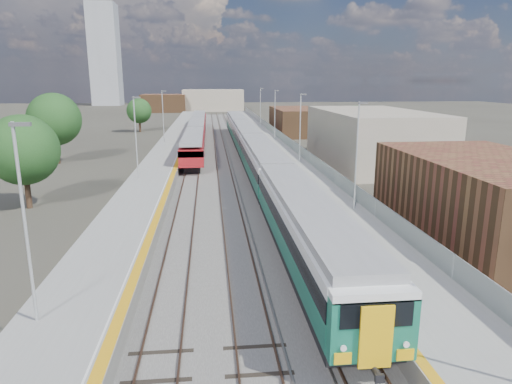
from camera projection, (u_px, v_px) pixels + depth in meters
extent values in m
plane|color=#47443A|center=(237.00, 159.00, 59.13)|extent=(320.00, 320.00, 0.00)
cube|color=#565451|center=(219.00, 156.00, 61.31)|extent=(10.50, 155.00, 0.06)
cube|color=#4C3323|center=(241.00, 152.00, 64.01)|extent=(0.07, 160.00, 0.14)
cube|color=#4C3323|center=(251.00, 152.00, 64.15)|extent=(0.07, 160.00, 0.14)
cube|color=#4C3323|center=(216.00, 153.00, 63.66)|extent=(0.07, 160.00, 0.14)
cube|color=#4C3323|center=(226.00, 152.00, 63.81)|extent=(0.07, 160.00, 0.14)
cube|color=#4C3323|center=(190.00, 153.00, 63.32)|extent=(0.07, 160.00, 0.14)
cube|color=#4C3323|center=(201.00, 153.00, 63.46)|extent=(0.07, 160.00, 0.14)
cube|color=gray|center=(238.00, 152.00, 63.98)|extent=(0.08, 160.00, 0.10)
cube|color=gray|center=(228.00, 152.00, 63.84)|extent=(0.08, 160.00, 0.10)
cube|color=slate|center=(275.00, 152.00, 61.94)|extent=(4.70, 155.00, 1.00)
cube|color=gray|center=(275.00, 148.00, 61.82)|extent=(4.70, 155.00, 0.03)
cube|color=orange|center=(259.00, 148.00, 61.61)|extent=(0.40, 155.00, 0.01)
cube|color=gray|center=(291.00, 143.00, 61.90)|extent=(0.06, 155.00, 1.20)
cylinder|color=#9EA0A3|center=(356.00, 156.00, 31.59)|extent=(0.12, 0.12, 7.50)
cube|color=#4C4C4F|center=(363.00, 103.00, 30.75)|extent=(0.70, 0.18, 0.14)
cylinder|color=#9EA0A3|center=(300.00, 128.00, 50.92)|extent=(0.12, 0.12, 7.50)
cube|color=#4C4C4F|center=(303.00, 94.00, 50.08)|extent=(0.70, 0.18, 0.14)
cylinder|color=#9EA0A3|center=(275.00, 115.00, 70.25)|extent=(0.12, 0.12, 7.50)
cube|color=#4C4C4F|center=(277.00, 91.00, 69.40)|extent=(0.70, 0.18, 0.14)
cylinder|color=#9EA0A3|center=(260.00, 107.00, 89.57)|extent=(0.12, 0.12, 7.50)
cube|color=#4C4C4F|center=(262.00, 88.00, 88.73)|extent=(0.70, 0.18, 0.14)
cube|color=slate|center=(168.00, 153.00, 60.53)|extent=(4.30, 155.00, 1.00)
cube|color=gray|center=(168.00, 150.00, 60.41)|extent=(4.30, 155.00, 0.03)
cube|color=orange|center=(182.00, 149.00, 60.59)|extent=(0.45, 155.00, 0.01)
cube|color=silver|center=(180.00, 149.00, 60.56)|extent=(0.08, 155.00, 0.01)
cylinder|color=#9EA0A3|center=(25.00, 226.00, 16.40)|extent=(0.12, 0.12, 7.50)
cube|color=#4C4C4F|center=(20.00, 124.00, 15.56)|extent=(0.70, 0.18, 0.14)
cylinder|color=#9EA0A3|center=(136.00, 138.00, 41.52)|extent=(0.12, 0.12, 7.50)
cube|color=#4C4C4F|center=(136.00, 97.00, 40.68)|extent=(0.70, 0.18, 0.14)
cylinder|color=#9EA0A3|center=(163.00, 117.00, 66.65)|extent=(0.12, 0.12, 7.50)
cube|color=#4C4C4F|center=(164.00, 91.00, 65.81)|extent=(0.70, 0.18, 0.14)
cube|color=brown|center=(488.00, 198.00, 28.97)|extent=(9.00, 16.00, 5.20)
cube|color=gray|center=(371.00, 137.00, 55.12)|extent=(11.00, 22.00, 6.40)
cube|color=brown|center=(296.00, 121.00, 86.90)|extent=(8.00, 18.00, 4.80)
cube|color=gray|center=(213.00, 100.00, 154.74)|extent=(20.00, 14.00, 7.00)
cube|color=brown|center=(164.00, 103.00, 148.49)|extent=(14.00, 12.00, 5.60)
cube|color=gray|center=(105.00, 55.00, 185.23)|extent=(11.00, 11.00, 40.00)
cube|color=black|center=(305.00, 251.00, 24.70)|extent=(2.77, 19.88, 0.47)
cube|color=#10533D|center=(306.00, 237.00, 24.51)|extent=(2.87, 19.88, 1.16)
cube|color=black|center=(306.00, 220.00, 24.29)|extent=(2.94, 19.88, 0.80)
cube|color=white|center=(306.00, 209.00, 24.14)|extent=(2.87, 19.88, 0.49)
cube|color=gray|center=(307.00, 201.00, 24.04)|extent=(2.55, 19.88, 0.41)
cube|color=black|center=(262.00, 175.00, 44.40)|extent=(2.77, 19.88, 0.47)
cube|color=#10533D|center=(262.00, 167.00, 44.20)|extent=(2.87, 19.88, 1.16)
cube|color=black|center=(262.00, 158.00, 43.99)|extent=(2.94, 19.88, 0.80)
cube|color=white|center=(262.00, 151.00, 43.84)|extent=(2.87, 19.88, 0.49)
cube|color=gray|center=(262.00, 147.00, 43.73)|extent=(2.55, 19.88, 0.41)
cube|color=black|center=(246.00, 146.00, 64.09)|extent=(2.77, 19.88, 0.47)
cube|color=#10533D|center=(245.00, 141.00, 63.90)|extent=(2.87, 19.88, 1.16)
cube|color=black|center=(245.00, 134.00, 63.68)|extent=(2.94, 19.88, 0.80)
cube|color=white|center=(245.00, 130.00, 63.53)|extent=(2.87, 19.88, 0.49)
cube|color=gray|center=(245.00, 126.00, 63.43)|extent=(2.55, 19.88, 0.41)
cube|color=black|center=(237.00, 131.00, 83.79)|extent=(2.77, 19.88, 0.47)
cube|color=#10533D|center=(237.00, 127.00, 83.59)|extent=(2.87, 19.88, 1.16)
cube|color=black|center=(237.00, 121.00, 83.37)|extent=(2.94, 19.88, 0.80)
cube|color=white|center=(237.00, 118.00, 83.22)|extent=(2.87, 19.88, 0.49)
cube|color=gray|center=(237.00, 116.00, 83.12)|extent=(2.55, 19.88, 0.41)
cube|color=#10533D|center=(372.00, 328.00, 14.54)|extent=(2.85, 0.61, 2.14)
cube|color=black|center=(377.00, 315.00, 14.09)|extent=(2.34, 0.06, 0.82)
cube|color=#E6AB0F|center=(376.00, 337.00, 14.20)|extent=(1.07, 0.10, 2.14)
cube|color=black|center=(194.00, 159.00, 56.54)|extent=(1.79, 15.22, 0.62)
cube|color=maroon|center=(194.00, 147.00, 56.19)|extent=(2.64, 17.91, 1.89)
cube|color=black|center=(193.00, 143.00, 56.08)|extent=(2.70, 17.91, 0.66)
cube|color=gray|center=(193.00, 135.00, 55.85)|extent=(2.36, 17.91, 0.38)
cube|color=black|center=(197.00, 140.00, 74.33)|extent=(1.79, 15.22, 0.62)
cube|color=maroon|center=(197.00, 131.00, 73.98)|extent=(2.64, 17.91, 1.89)
cube|color=black|center=(197.00, 128.00, 73.86)|extent=(2.70, 17.91, 0.66)
cube|color=gray|center=(197.00, 122.00, 73.64)|extent=(2.36, 17.91, 0.38)
cube|color=black|center=(199.00, 129.00, 92.12)|extent=(1.79, 15.22, 0.62)
cube|color=maroon|center=(199.00, 121.00, 91.77)|extent=(2.64, 17.91, 1.89)
cube|color=black|center=(199.00, 119.00, 91.65)|extent=(2.70, 17.91, 0.66)
cube|color=gray|center=(199.00, 114.00, 91.43)|extent=(2.36, 17.91, 0.38)
cylinder|color=#382619|center=(28.00, 192.00, 36.02)|extent=(0.44, 0.44, 2.59)
sphere|color=#1D3F18|center=(23.00, 150.00, 35.22)|extent=(5.46, 5.46, 5.46)
cylinder|color=#382619|center=(58.00, 152.00, 55.52)|extent=(0.44, 0.44, 2.97)
sphere|color=#1D3F18|center=(54.00, 119.00, 54.60)|extent=(6.28, 6.28, 6.28)
cylinder|color=#382619|center=(140.00, 126.00, 90.06)|extent=(0.44, 0.44, 2.29)
sphere|color=#1D3F18|center=(139.00, 111.00, 89.35)|extent=(4.84, 4.84, 4.84)
cylinder|color=#382619|center=(354.00, 137.00, 73.30)|extent=(0.44, 0.44, 2.13)
sphere|color=#1D3F18|center=(355.00, 120.00, 72.64)|extent=(4.50, 4.50, 4.50)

